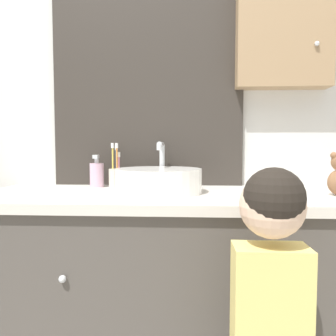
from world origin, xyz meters
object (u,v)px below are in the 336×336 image
at_px(toothbrush_holder, 117,176).
at_px(drinking_cup, 264,188).
at_px(child_figure, 270,319).
at_px(soap_dispenser, 97,174).
at_px(sink_basin, 159,180).

relative_size(toothbrush_holder, drinking_cup, 2.11).
distance_m(child_figure, drinking_cup, 0.38).
bearing_deg(child_figure, soap_dispenser, 134.84).
xyz_separation_m(sink_basin, drinking_cup, (0.35, -0.22, -0.00)).
bearing_deg(drinking_cup, sink_basin, 148.12).
height_order(toothbrush_holder, drinking_cup, toothbrush_holder).
distance_m(toothbrush_holder, soap_dispenser, 0.09).
xyz_separation_m(sink_basin, soap_dispenser, (-0.29, 0.16, 0.01)).
bearing_deg(drinking_cup, soap_dispenser, 149.54).
distance_m(sink_basin, drinking_cup, 0.42).
bearing_deg(toothbrush_holder, sink_basin, -37.67).
bearing_deg(sink_basin, child_figure, -54.85).
xyz_separation_m(toothbrush_holder, child_figure, (0.52, -0.61, -0.31)).
xyz_separation_m(child_figure, drinking_cup, (0.03, 0.24, 0.30)).
distance_m(soap_dispenser, child_figure, 0.92).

